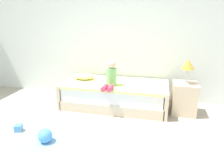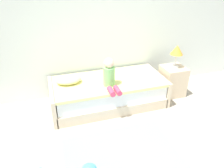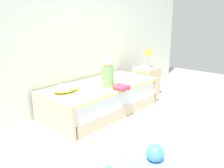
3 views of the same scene
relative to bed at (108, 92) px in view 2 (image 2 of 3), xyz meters
The scene contains 7 objects.
wall_rear 1.36m from the bed, 105.62° to the left, with size 7.20×0.10×2.90m, color silver.
bed is the anchor object (origin of this frame).
nightstand 1.35m from the bed, ahead, with size 0.44×0.44×0.60m, color beige.
table_lamp 1.52m from the bed, ahead, with size 0.24×0.24×0.45m.
child_figure 0.51m from the bed, 97.76° to the right, with size 0.20×0.51×0.50m.
pillow 0.77m from the bed, behind, with size 0.44×0.30×0.13m, color #F2E58C.
area_rug 1.33m from the bed, 97.97° to the right, with size 1.60×1.10×0.01m, color #7AA8CC.
Camera 2 is at (-0.81, -1.35, 2.29)m, focal length 34.25 mm.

